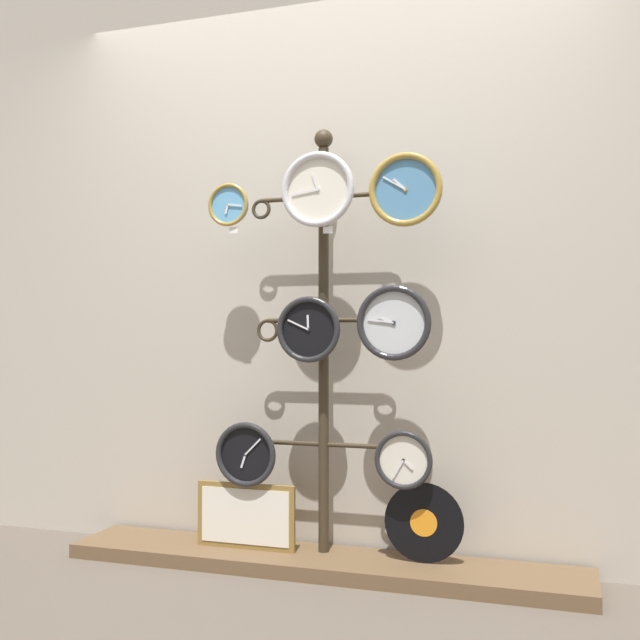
{
  "coord_description": "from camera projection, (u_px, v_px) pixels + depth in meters",
  "views": [
    {
      "loc": [
        0.97,
        -2.64,
        0.97
      ],
      "look_at": [
        0.0,
        0.36,
        1.04
      ],
      "focal_mm": 42.0,
      "sensor_mm": 36.0,
      "label": 1
    }
  ],
  "objects": [
    {
      "name": "clock_top_left",
      "position": [
        229.0,
        205.0,
        3.25
      ],
      "size": [
        0.19,
        0.04,
        0.19
      ],
      "color": "#60A8DB"
    },
    {
      "name": "clock_middle_center",
      "position": [
        309.0,
        329.0,
        3.12
      ],
      "size": [
        0.28,
        0.04,
        0.28
      ],
      "color": "black"
    },
    {
      "name": "low_shelf",
      "position": [
        319.0,
        563.0,
        3.12
      ],
      "size": [
        2.2,
        0.36,
        0.06
      ],
      "color": "brown",
      "rests_on": "ground_plane"
    },
    {
      "name": "price_tag_mid",
      "position": [
        328.0,
        230.0,
        3.09
      ],
      "size": [
        0.04,
        0.0,
        0.03
      ],
      "color": "white"
    },
    {
      "name": "display_stand",
      "position": [
        324.0,
        403.0,
        3.19
      ],
      "size": [
        0.67,
        0.37,
        1.87
      ],
      "color": "#382D1E",
      "rests_on": "ground_plane"
    },
    {
      "name": "clock_middle_right",
      "position": [
        394.0,
        323.0,
        3.0
      ],
      "size": [
        0.31,
        0.04,
        0.31
      ],
      "color": "silver"
    },
    {
      "name": "clock_top_center",
      "position": [
        318.0,
        190.0,
        3.1
      ],
      "size": [
        0.32,
        0.04,
        0.32
      ],
      "color": "silver"
    },
    {
      "name": "clock_bottom_right",
      "position": [
        404.0,
        460.0,
        3.01
      ],
      "size": [
        0.24,
        0.04,
        0.24
      ],
      "color": "silver"
    },
    {
      "name": "shop_wall",
      "position": [
        334.0,
        242.0,
        3.36
      ],
      "size": [
        4.4,
        0.04,
        2.8
      ],
      "color": "#BCB2A3",
      "rests_on": "ground_plane"
    },
    {
      "name": "clock_top_right",
      "position": [
        406.0,
        190.0,
        3.02
      ],
      "size": [
        0.3,
        0.04,
        0.3
      ],
      "color": "#4C84B2"
    },
    {
      "name": "clock_bottom_left",
      "position": [
        246.0,
        454.0,
        3.21
      ],
      "size": [
        0.28,
        0.04,
        0.28
      ],
      "color": "black"
    },
    {
      "name": "picture_frame",
      "position": [
        246.0,
        516.0,
        3.23
      ],
      "size": [
        0.45,
        0.02,
        0.28
      ],
      "color": "olive",
      "rests_on": "low_shelf"
    },
    {
      "name": "ground_plane",
      "position": [
        290.0,
        598.0,
        2.79
      ],
      "size": [
        12.0,
        12.0,
        0.0
      ],
      "primitive_type": "plane",
      "color": "brown"
    },
    {
      "name": "price_tag_upper",
      "position": [
        234.0,
        230.0,
        3.24
      ],
      "size": [
        0.04,
        0.0,
        0.03
      ],
      "color": "white"
    },
    {
      "name": "vinyl_record",
      "position": [
        424.0,
        523.0,
        3.02
      ],
      "size": [
        0.32,
        0.01,
        0.32
      ],
      "color": "black",
      "rests_on": "low_shelf"
    }
  ]
}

